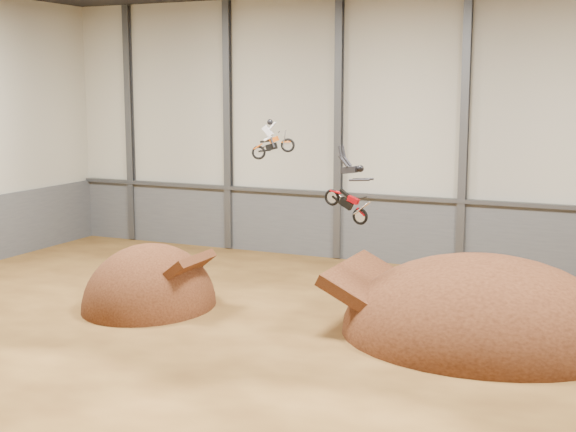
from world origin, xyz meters
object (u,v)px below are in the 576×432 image
at_px(takeoff_ramp, 150,307).
at_px(fmx_rider_b, 343,184).
at_px(fmx_rider_a, 275,136).
at_px(landing_ramp, 481,337).

xyz_separation_m(takeoff_ramp, fmx_rider_b, (8.52, 0.40, 5.63)).
bearing_deg(fmx_rider_a, fmx_rider_b, -51.09).
xyz_separation_m(landing_ramp, fmx_rider_a, (-9.05, 1.11, 7.21)).
height_order(takeoff_ramp, fmx_rider_a, fmx_rider_a).
xyz_separation_m(takeoff_ramp, fmx_rider_a, (4.61, 2.72, 7.21)).
xyz_separation_m(fmx_rider_a, fmx_rider_b, (3.91, -2.32, -1.58)).
relative_size(landing_ramp, fmx_rider_b, 4.03).
relative_size(landing_ramp, fmx_rider_a, 5.79).
bearing_deg(landing_ramp, takeoff_ramp, -173.28).
distance_m(takeoff_ramp, landing_ramp, 13.76).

